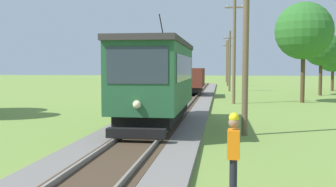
{
  "coord_description": "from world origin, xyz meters",
  "views": [
    {
      "loc": [
        2.79,
        -2.09,
        2.69
      ],
      "look_at": [
        0.22,
        16.86,
        1.41
      ],
      "focal_mm": 41.85,
      "sensor_mm": 36.0,
      "label": 1
    }
  ],
  "objects": [
    {
      "name": "gravel_pile",
      "position": [
        -3.83,
        36.14,
        0.46
      ],
      "size": [
        2.55,
        2.55,
        0.93
      ],
      "primitive_type": "cone",
      "color": "gray",
      "rests_on": "ground"
    },
    {
      "name": "utility_pole_horizon",
      "position": [
        3.73,
        69.76,
        3.89
      ],
      "size": [
        1.4,
        0.31,
        7.58
      ],
      "color": "brown",
      "rests_on": "ground"
    },
    {
      "name": "tree_left_near",
      "position": [
        12.26,
        37.1,
        4.5
      ],
      "size": [
        3.35,
        3.35,
        6.2
      ],
      "color": "#4C3823",
      "rests_on": "ground"
    },
    {
      "name": "utility_pole_mid",
      "position": [
        3.73,
        27.23,
        4.12
      ],
      "size": [
        1.4,
        0.28,
        8.04
      ],
      "color": "brown",
      "rests_on": "ground"
    },
    {
      "name": "tree_right_far",
      "position": [
        8.98,
        28.87,
        5.44
      ],
      "size": [
        4.35,
        4.35,
        7.64
      ],
      "color": "#4C3823",
      "rests_on": "ground"
    },
    {
      "name": "utility_pole_distant",
      "position": [
        3.73,
        55.37,
        3.41
      ],
      "size": [
        1.4,
        0.47,
        6.62
      ],
      "color": "brown",
      "rests_on": "ground"
    },
    {
      "name": "track_worker",
      "position": [
        3.06,
        5.82,
        0.98
      ],
      "size": [
        0.27,
        0.4,
        1.78
      ],
      "rotation": [
        0.0,
        0.0,
        3.07
      ],
      "color": "black",
      "rests_on": "ground"
    },
    {
      "name": "red_tram",
      "position": [
        0.0,
        14.75,
        2.19
      ],
      "size": [
        2.6,
        8.54,
        4.79
      ],
      "color": "#235633",
      "rests_on": "rail_right"
    },
    {
      "name": "utility_pole_near_tram",
      "position": [
        3.73,
        13.4,
        4.33
      ],
      "size": [
        1.4,
        0.57,
        8.46
      ],
      "color": "brown",
      "rests_on": "ground"
    },
    {
      "name": "utility_pole_far",
      "position": [
        3.73,
        42.53,
        3.49
      ],
      "size": [
        1.4,
        0.44,
        6.79
      ],
      "color": "brown",
      "rests_on": "ground"
    },
    {
      "name": "tree_left_far",
      "position": [
        15.4,
        44.65,
        4.24
      ],
      "size": [
        4.12,
        4.12,
        6.31
      ],
      "color": "#4C3823",
      "rests_on": "ground"
    },
    {
      "name": "freight_car",
      "position": [
        0.0,
        33.9,
        1.56
      ],
      "size": [
        2.4,
        5.2,
        2.31
      ],
      "color": "maroon",
      "rests_on": "rail_right"
    }
  ]
}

